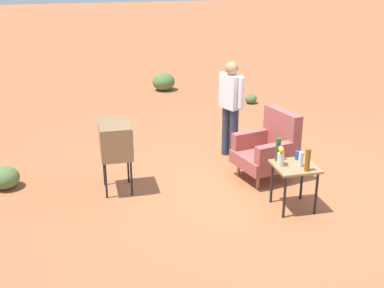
{
  "coord_description": "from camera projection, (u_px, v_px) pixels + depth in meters",
  "views": [
    {
      "loc": [
        6.46,
        -2.52,
        3.29
      ],
      "look_at": [
        -0.26,
        -0.96,
        0.65
      ],
      "focal_mm": 47.07,
      "sensor_mm": 36.0,
      "label": 1
    }
  ],
  "objects": [
    {
      "name": "ground_plane",
      "position": [
        258.0,
        185.0,
        7.58
      ],
      "size": [
        60.0,
        60.0,
        0.0
      ],
      "primitive_type": "plane",
      "color": "#A05B38"
    },
    {
      "name": "armchair",
      "position": [
        269.0,
        147.0,
        7.67
      ],
      "size": [
        0.93,
        0.94,
        1.06
      ],
      "color": "#937047",
      "rests_on": "ground"
    },
    {
      "name": "side_table",
      "position": [
        295.0,
        172.0,
        6.72
      ],
      "size": [
        0.56,
        0.56,
        0.63
      ],
      "color": "black",
      "rests_on": "ground"
    },
    {
      "name": "tv_on_stand",
      "position": [
        116.0,
        140.0,
        7.15
      ],
      "size": [
        0.6,
        0.45,
        1.03
      ],
      "color": "black",
      "rests_on": "ground"
    },
    {
      "name": "person_standing",
      "position": [
        231.0,
        103.0,
        8.34
      ],
      "size": [
        0.53,
        0.35,
        1.64
      ],
      "color": "#2D3347",
      "rests_on": "ground"
    },
    {
      "name": "soda_can_blue",
      "position": [
        297.0,
        155.0,
        6.86
      ],
      "size": [
        0.07,
        0.07,
        0.12
      ],
      "primitive_type": "cylinder",
      "color": "blue",
      "rests_on": "side_table"
    },
    {
      "name": "bottle_tall_amber",
      "position": [
        308.0,
        160.0,
        6.48
      ],
      "size": [
        0.07,
        0.07,
        0.3
      ],
      "primitive_type": "cylinder",
      "color": "brown",
      "rests_on": "side_table"
    },
    {
      "name": "bottle_short_clear",
      "position": [
        301.0,
        159.0,
        6.63
      ],
      "size": [
        0.06,
        0.06,
        0.2
      ],
      "primitive_type": "cylinder",
      "color": "silver",
      "rests_on": "side_table"
    },
    {
      "name": "bottle_wine_green",
      "position": [
        278.0,
        149.0,
        6.79
      ],
      "size": [
        0.07,
        0.07,
        0.32
      ],
      "primitive_type": "cylinder",
      "color": "#1E5623",
      "rests_on": "side_table"
    },
    {
      "name": "flower_vase",
      "position": [
        281.0,
        155.0,
        6.63
      ],
      "size": [
        0.15,
        0.1,
        0.27
      ],
      "color": "silver",
      "rests_on": "side_table"
    },
    {
      "name": "shrub_near",
      "position": [
        5.0,
        178.0,
        7.44
      ],
      "size": [
        0.42,
        0.42,
        0.33
      ],
      "primitive_type": "ellipsoid",
      "color": "#516B38",
      "rests_on": "ground"
    },
    {
      "name": "shrub_mid",
      "position": [
        164.0,
        82.0,
        12.71
      ],
      "size": [
        0.57,
        0.57,
        0.44
      ],
      "primitive_type": "ellipsoid",
      "color": "#516B38",
      "rests_on": "ground"
    },
    {
      "name": "shrub_far",
      "position": [
        251.0,
        99.0,
        11.64
      ],
      "size": [
        0.27,
        0.27,
        0.21
      ],
      "primitive_type": "ellipsoid",
      "color": "#516B38",
      "rests_on": "ground"
    }
  ]
}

